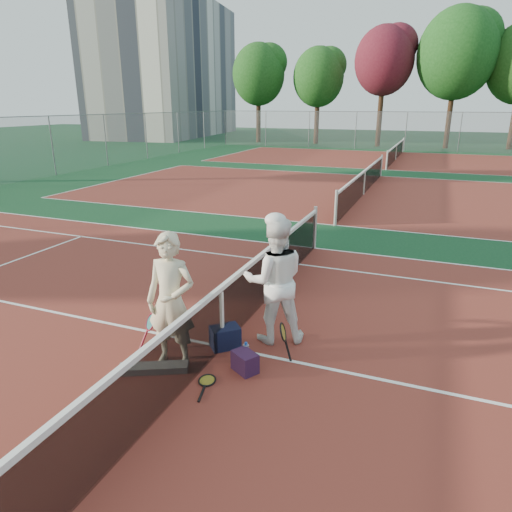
# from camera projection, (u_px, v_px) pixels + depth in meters

# --- Properties ---
(ground) EXTENTS (130.00, 130.00, 0.00)m
(ground) POSITION_uv_depth(u_px,v_px,m) (223.00, 347.00, 7.02)
(ground) COLOR #0F391D
(ground) RESTS_ON ground
(court_main) EXTENTS (23.77, 10.97, 0.01)m
(court_main) POSITION_uv_depth(u_px,v_px,m) (223.00, 347.00, 7.02)
(court_main) COLOR maroon
(court_main) RESTS_ON ground
(court_far_a) EXTENTS (23.77, 10.97, 0.01)m
(court_far_a) POSITION_uv_depth(u_px,v_px,m) (363.00, 194.00, 18.92)
(court_far_a) COLOR maroon
(court_far_a) RESTS_ON ground
(court_far_b) EXTENTS (23.77, 10.97, 0.01)m
(court_far_b) POSITION_uv_depth(u_px,v_px,m) (395.00, 160.00, 30.83)
(court_far_b) COLOR maroon
(court_far_b) RESTS_ON ground
(net_main) EXTENTS (0.10, 10.98, 1.02)m
(net_main) POSITION_uv_depth(u_px,v_px,m) (222.00, 317.00, 6.86)
(net_main) COLOR black
(net_main) RESTS_ON ground
(net_far_a) EXTENTS (0.10, 10.98, 1.02)m
(net_far_a) POSITION_uv_depth(u_px,v_px,m) (364.00, 182.00, 18.76)
(net_far_a) COLOR black
(net_far_a) RESTS_ON ground
(net_far_b) EXTENTS (0.10, 10.98, 1.02)m
(net_far_b) POSITION_uv_depth(u_px,v_px,m) (396.00, 152.00, 30.67)
(net_far_b) COLOR black
(net_far_b) RESTS_ON ground
(fence_back) EXTENTS (32.00, 0.06, 3.00)m
(fence_back) POSITION_uv_depth(u_px,v_px,m) (406.00, 131.00, 36.53)
(fence_back) COLOR slate
(fence_back) RESTS_ON ground
(apartment_block) EXTENTS (12.96, 23.18, 15.00)m
(apartment_block) POSITION_uv_depth(u_px,v_px,m) (168.00, 69.00, 53.25)
(apartment_block) COLOR beige
(apartment_block) RESTS_ON ground
(player_a) EXTENTS (0.75, 0.53, 1.95)m
(player_a) POSITION_uv_depth(u_px,v_px,m) (171.00, 301.00, 6.28)
(player_a) COLOR beige
(player_a) RESTS_ON ground
(player_b) EXTENTS (1.20, 1.10, 1.99)m
(player_b) POSITION_uv_depth(u_px,v_px,m) (275.00, 280.00, 6.97)
(player_b) COLOR white
(player_b) RESTS_ON ground
(racket_red) EXTENTS (0.39, 0.39, 0.55)m
(racket_red) POSITION_uv_depth(u_px,v_px,m) (151.00, 331.00, 6.94)
(racket_red) COLOR maroon
(racket_red) RESTS_ON ground
(racket_black_held) EXTENTS (0.22, 0.30, 0.59)m
(racket_black_held) POSITION_uv_depth(u_px,v_px,m) (283.00, 342.00, 6.57)
(racket_black_held) COLOR black
(racket_black_held) RESTS_ON ground
(racket_spare) EXTENTS (0.41, 0.65, 0.03)m
(racket_spare) POSITION_uv_depth(u_px,v_px,m) (207.00, 380.00, 6.15)
(racket_spare) COLOR black
(racket_spare) RESTS_ON ground
(sports_bag_navy) EXTENTS (0.52, 0.51, 0.34)m
(sports_bag_navy) POSITION_uv_depth(u_px,v_px,m) (225.00, 337.00, 6.97)
(sports_bag_navy) COLOR black
(sports_bag_navy) RESTS_ON ground
(sports_bag_purple) EXTENTS (0.43, 0.39, 0.29)m
(sports_bag_purple) POSITION_uv_depth(u_px,v_px,m) (245.00, 362.00, 6.34)
(sports_bag_purple) COLOR #28102D
(sports_bag_purple) RESTS_ON ground
(net_cover_canvas) EXTENTS (0.95, 0.62, 0.10)m
(net_cover_canvas) POSITION_uv_depth(u_px,v_px,m) (154.00, 368.00, 6.37)
(net_cover_canvas) COLOR slate
(net_cover_canvas) RESTS_ON ground
(water_bottle) EXTENTS (0.09, 0.09, 0.30)m
(water_bottle) POSITION_uv_depth(u_px,v_px,m) (246.00, 354.00, 6.54)
(water_bottle) COLOR #C9E5FF
(water_bottle) RESTS_ON ground
(tree_back_0) EXTENTS (4.93, 4.93, 9.08)m
(tree_back_0) POSITION_uv_depth(u_px,v_px,m) (259.00, 75.00, 43.05)
(tree_back_0) COLOR #382314
(tree_back_0) RESTS_ON ground
(tree_back_1) EXTENTS (4.61, 4.61, 8.59)m
(tree_back_1) POSITION_uv_depth(u_px,v_px,m) (318.00, 77.00, 41.65)
(tree_back_1) COLOR #382314
(tree_back_1) RESTS_ON ground
(tree_back_maroon) EXTENTS (4.94, 4.94, 9.90)m
(tree_back_maroon) POSITION_uv_depth(u_px,v_px,m) (384.00, 61.00, 38.41)
(tree_back_maroon) COLOR #382314
(tree_back_maroon) RESTS_ON ground
(tree_back_3) EXTENTS (6.23, 6.23, 11.01)m
(tree_back_3) POSITION_uv_depth(u_px,v_px,m) (457.00, 54.00, 36.53)
(tree_back_3) COLOR #382314
(tree_back_3) RESTS_ON ground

